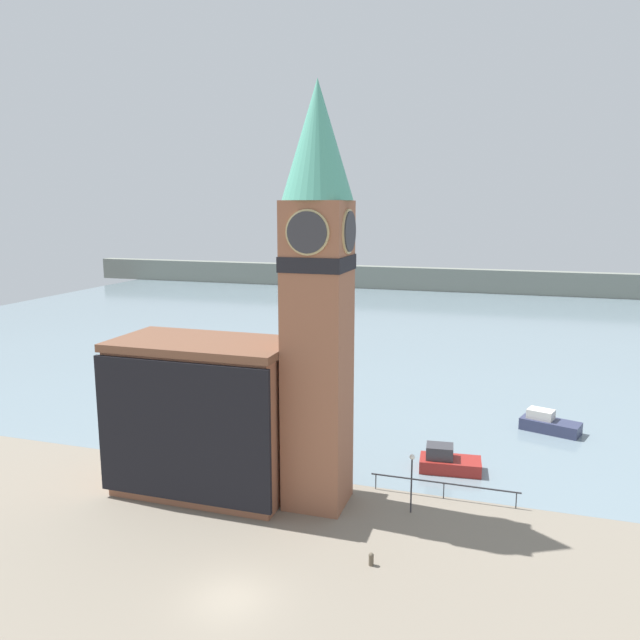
{
  "coord_description": "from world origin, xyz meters",
  "views": [
    {
      "loc": [
        12.24,
        -24.46,
        18.64
      ],
      "look_at": [
        1.96,
        8.07,
        12.34
      ],
      "focal_mm": 35.0,
      "sensor_mm": 36.0,
      "label": 1
    }
  ],
  "objects_px": {
    "boat_far": "(549,424)",
    "boat_near": "(448,461)",
    "clock_tower": "(318,289)",
    "mooring_bollard_near": "(371,558)",
    "lamp_post": "(412,472)",
    "pier_building": "(204,416)"
  },
  "relations": [
    {
      "from": "clock_tower",
      "to": "pier_building",
      "type": "height_order",
      "value": "clock_tower"
    },
    {
      "from": "boat_near",
      "to": "clock_tower",
      "type": "bearing_deg",
      "value": -140.61
    },
    {
      "from": "boat_near",
      "to": "mooring_bollard_near",
      "type": "relative_size",
      "value": 6.34
    },
    {
      "from": "mooring_bollard_near",
      "to": "lamp_post",
      "type": "xyz_separation_m",
      "value": [
        1.04,
        6.34,
        2.28
      ]
    },
    {
      "from": "pier_building",
      "to": "boat_near",
      "type": "height_order",
      "value": "pier_building"
    },
    {
      "from": "clock_tower",
      "to": "boat_far",
      "type": "height_order",
      "value": "clock_tower"
    },
    {
      "from": "mooring_bollard_near",
      "to": "lamp_post",
      "type": "bearing_deg",
      "value": 80.69
    },
    {
      "from": "lamp_post",
      "to": "boat_far",
      "type": "bearing_deg",
      "value": 63.54
    },
    {
      "from": "clock_tower",
      "to": "boat_near",
      "type": "bearing_deg",
      "value": 44.94
    },
    {
      "from": "boat_far",
      "to": "boat_near",
      "type": "bearing_deg",
      "value": -106.27
    },
    {
      "from": "pier_building",
      "to": "mooring_bollard_near",
      "type": "relative_size",
      "value": 16.62
    },
    {
      "from": "boat_far",
      "to": "mooring_bollard_near",
      "type": "distance_m",
      "value": 25.69
    },
    {
      "from": "pier_building",
      "to": "lamp_post",
      "type": "height_order",
      "value": "pier_building"
    },
    {
      "from": "mooring_bollard_near",
      "to": "pier_building",
      "type": "bearing_deg",
      "value": 156.5
    },
    {
      "from": "boat_far",
      "to": "clock_tower",
      "type": "bearing_deg",
      "value": -111.07
    },
    {
      "from": "pier_building",
      "to": "boat_near",
      "type": "distance_m",
      "value": 17.5
    },
    {
      "from": "clock_tower",
      "to": "boat_far",
      "type": "bearing_deg",
      "value": 50.82
    },
    {
      "from": "mooring_bollard_near",
      "to": "lamp_post",
      "type": "relative_size",
      "value": 0.19
    },
    {
      "from": "pier_building",
      "to": "lamp_post",
      "type": "bearing_deg",
      "value": 3.85
    },
    {
      "from": "boat_near",
      "to": "mooring_bollard_near",
      "type": "distance_m",
      "value": 13.51
    },
    {
      "from": "clock_tower",
      "to": "pier_building",
      "type": "distance_m",
      "value": 11.52
    },
    {
      "from": "clock_tower",
      "to": "mooring_bollard_near",
      "type": "height_order",
      "value": "clock_tower"
    }
  ]
}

